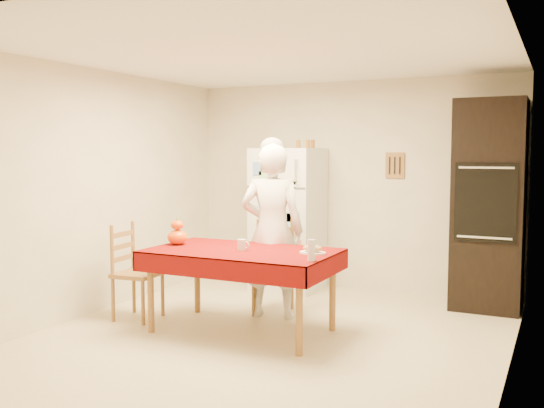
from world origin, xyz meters
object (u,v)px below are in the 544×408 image
Objects in this scene: chair_left at (132,268)px; coffee_mug at (242,245)px; oven_cabinet at (489,205)px; refrigerator at (288,219)px; pumpkin_lower at (177,237)px; wine_glass at (311,250)px; dining_table at (242,257)px; seated_woman at (272,231)px; bread_plate at (313,253)px; chair_far at (274,263)px.

coffee_mug is (1.21, 0.05, 0.30)m from chair_left.
refrigerator is at bearing -178.82° from oven_cabinet.
pumpkin_lower is at bearing 178.08° from coffee_mug.
chair_left reaches higher than wine_glass.
dining_table is at bearing 114.80° from coffee_mug.
seated_woman reaches higher than pumpkin_lower.
refrigerator is at bearing 101.09° from coffee_mug.
bread_plate is at bearing 127.41° from seated_woman.
oven_cabinet is at bearing 44.21° from coffee_mug.
refrigerator is at bearing 78.59° from pumpkin_lower.
oven_cabinet is at bearing 1.18° from refrigerator.
wine_glass is at bearing -100.06° from chair_left.
chair_far is at bearing 49.46° from pumpkin_lower.
dining_table is 0.80m from chair_far.
chair_far is 0.55× the size of seated_woman.
wine_glass reaches higher than coffee_mug.
chair_far is 9.50× the size of coffee_mug.
chair_left is 2.02m from wine_glass.
wine_glass is at bearing -17.51° from dining_table.
seated_woman is 0.60m from coffee_mug.
refrigerator reaches higher than pumpkin_lower.
chair_far is at bearing 135.51° from bread_plate.
refrigerator is 0.77× the size of oven_cabinet.
dining_table is at bearing 162.49° from wine_glass.
oven_cabinet is 1.26× the size of seated_woman.
dining_table is 0.72m from pumpkin_lower.
bread_plate is at bearing 3.05° from pumpkin_lower.
pumpkin_lower is at bearing -85.97° from chair_left.
bread_plate is (-1.27, -1.77, -0.33)m from oven_cabinet.
refrigerator is 9.66× the size of wine_glass.
chair_far is at bearing -73.68° from refrigerator.
chair_far reaches higher than pumpkin_lower.
chair_left is (-3.13, -1.92, -0.59)m from oven_cabinet.
refrigerator is 1.79× the size of chair_far.
coffee_mug reaches higher than dining_table.
coffee_mug is 0.72m from pumpkin_lower.
coffee_mug is 0.66m from bread_plate.
coffee_mug is 0.81m from wine_glass.
pumpkin_lower is at bearing 170.49° from wine_glass.
wine_glass is at bearing -69.71° from bread_plate.
oven_cabinet is at bearing 54.46° from bread_plate.
wine_glass is at bearing -69.77° from chair_far.
refrigerator is 0.98× the size of seated_woman.
oven_cabinet is 11.36× the size of pumpkin_lower.
chair_far is 1.37m from wine_glass.
oven_cabinet is 2.32× the size of chair_far.
wine_glass reaches higher than pumpkin_lower.
refrigerator is 2.29m from oven_cabinet.
dining_table is at bearing 72.93° from seated_woman.
oven_cabinet is 2.40m from wine_glass.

